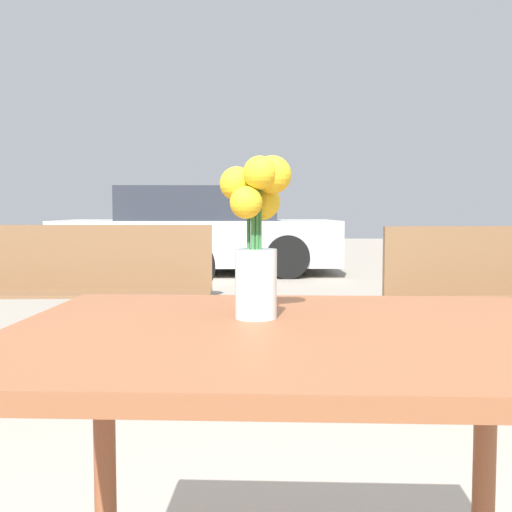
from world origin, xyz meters
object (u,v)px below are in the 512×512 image
Objects in this scene: flower_vase at (256,229)px; table_front at (295,387)px; bench_near at (50,286)px; bicycle at (145,269)px; parked_car at (199,232)px.

table_front is at bearing -51.66° from flower_vase.
bicycle is at bearing 88.60° from bench_near.
bicycle reaches higher than table_front.
bench_near is 5.66m from parked_car.
table_front is 5.56m from bicycle.
bicycle is (-1.36, 5.39, -0.30)m from table_front.
bench_near is at bearing -92.47° from parked_car.
bench_near is at bearing -91.40° from bicycle.
bench_near is (-1.35, 2.73, -0.43)m from flower_vase.
table_front is 3.16m from bench_near.
flower_vase is at bearing -63.69° from bench_near.
bicycle is at bearing 103.65° from flower_vase.
flower_vase is 0.21× the size of bicycle.
parked_car is (-1.11, 8.38, -0.30)m from flower_vase.
parked_car reaches higher than flower_vase.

